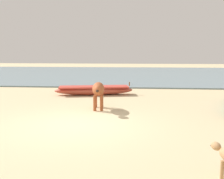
# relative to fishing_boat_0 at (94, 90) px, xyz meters

# --- Properties ---
(ground) EXTENTS (80.00, 80.00, 0.00)m
(ground) POSITION_rel_fishing_boat_0_xyz_m (0.38, -5.68, -0.24)
(ground) COLOR #CCB789
(sea_water) EXTENTS (60.00, 20.00, 0.08)m
(sea_water) POSITION_rel_fishing_boat_0_xyz_m (0.38, 12.45, -0.20)
(sea_water) COLOR slate
(sea_water) RESTS_ON ground
(fishing_boat_0) EXTENTS (4.06, 1.60, 0.63)m
(fishing_boat_0) POSITION_rel_fishing_boat_0_xyz_m (0.00, 0.00, 0.00)
(fishing_boat_0) COLOR #B74733
(fishing_boat_0) RESTS_ON ground
(cow_adult_rust) EXTENTS (0.57, 1.59, 1.03)m
(cow_adult_rust) POSITION_rel_fishing_boat_0_xyz_m (0.71, -3.42, 0.50)
(cow_adult_rust) COLOR #9E4C28
(cow_adult_rust) RESTS_ON ground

